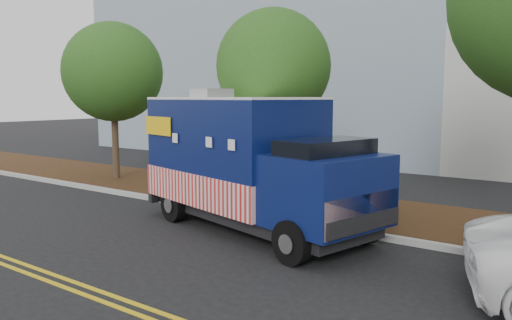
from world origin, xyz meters
The scene contains 9 objects.
ground centered at (0.00, 0.00, 0.00)m, with size 120.00×120.00×0.00m, color black.
curb centered at (0.00, 1.40, 0.07)m, with size 120.00×0.18×0.15m, color #9E9E99.
mulch_strip centered at (0.00, 3.50, 0.07)m, with size 120.00×4.00×0.15m, color #32190E.
centerline_near centered at (0.00, -4.45, 0.01)m, with size 120.00×0.10×0.01m, color gold.
centerline_far centered at (0.00, -4.70, 0.01)m, with size 120.00×0.10×0.01m, color gold.
tree_a centered at (-8.10, 3.12, 4.30)m, with size 3.84×3.84×6.23m.
tree_b centered at (-0.70, 3.25, 4.26)m, with size 3.50×3.50×6.02m.
sign_post centered at (-4.06, 1.83, 1.20)m, with size 0.06×0.06×2.40m, color #473828.
food_truck centered at (0.39, 0.47, 1.62)m, with size 7.16×4.08×3.57m.
Camera 1 is at (7.86, -9.60, 3.34)m, focal length 35.00 mm.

